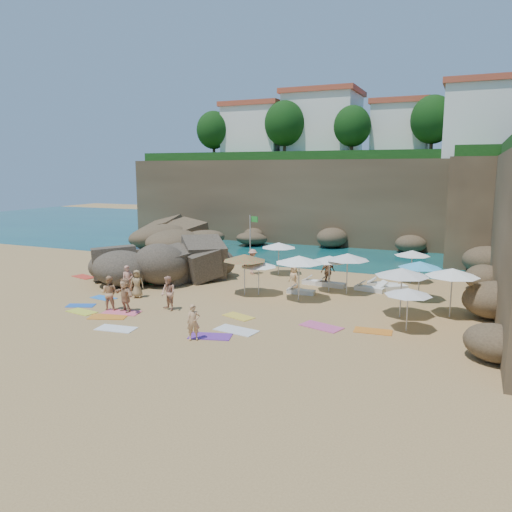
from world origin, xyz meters
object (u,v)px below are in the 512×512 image
at_px(flag_pole, 252,233).
at_px(person_stand_1, 109,293).
at_px(parasol_2, 348,257).
at_px(lounger_0, 370,289).
at_px(person_stand_5, 175,259).
at_px(rock_outcrop, 157,281).
at_px(person_stand_2, 253,262).
at_px(parasol_1, 329,259).
at_px(person_stand_0, 128,281).
at_px(parasol_0, 279,245).
at_px(person_stand_4, 294,278).
at_px(person_stand_3, 328,272).

distance_m(flag_pole, person_stand_1, 14.63).
xyz_separation_m(parasol_2, lounger_0, (1.12, 1.13, -2.03)).
bearing_deg(person_stand_5, rock_outcrop, -79.20).
distance_m(person_stand_1, person_stand_2, 11.46).
relative_size(parasol_1, person_stand_0, 1.29).
xyz_separation_m(parasol_0, lounger_0, (6.62, -2.23, -1.91)).
xyz_separation_m(person_stand_1, person_stand_5, (-2.75, 10.51, -0.17)).
relative_size(flag_pole, lounger_0, 2.14).
bearing_deg(lounger_0, person_stand_1, -130.13).
bearing_deg(person_stand_2, rock_outcrop, 82.33).
bearing_deg(rock_outcrop, person_stand_0, -78.91).
bearing_deg(person_stand_4, parasol_0, 151.42).
distance_m(flag_pole, person_stand_3, 8.90).
bearing_deg(parasol_2, person_stand_0, -154.11).
xyz_separation_m(parasol_1, person_stand_3, (-0.44, 1.35, -1.06)).
bearing_deg(flag_pole, person_stand_5, -137.15).
xyz_separation_m(parasol_0, person_stand_1, (-4.83, -11.55, -1.15)).
relative_size(rock_outcrop, person_stand_2, 4.21).
relative_size(rock_outcrop, person_stand_4, 4.97).
xyz_separation_m(parasol_1, person_stand_5, (-12.02, 2.27, -1.25)).
height_order(parasol_2, person_stand_2, parasol_2).
height_order(person_stand_4, person_stand_5, person_stand_4).
bearing_deg(lounger_0, parasol_0, 172.15).
bearing_deg(lounger_0, person_stand_5, -174.03).
relative_size(rock_outcrop, lounger_0, 4.20).
height_order(lounger_0, person_stand_2, person_stand_2).
bearing_deg(parasol_0, lounger_0, -18.60).
relative_size(parasol_2, person_stand_1, 1.40).
relative_size(parasol_0, person_stand_5, 1.63).
bearing_deg(person_stand_2, flag_pole, -24.70).
bearing_deg(person_stand_2, parasol_2, -161.31).
bearing_deg(parasol_1, person_stand_5, 169.31).
bearing_deg(person_stand_1, person_stand_0, -85.64).
height_order(parasol_0, parasol_2, parasol_2).
xyz_separation_m(person_stand_2, person_stand_4, (4.11, -3.23, -0.13)).
bearing_deg(rock_outcrop, person_stand_3, 15.74).
xyz_separation_m(person_stand_2, person_stand_3, (5.68, -1.42, 0.04)).
xyz_separation_m(rock_outcrop, person_stand_0, (0.77, -3.91, 0.88)).
height_order(person_stand_1, person_stand_5, person_stand_1).
relative_size(parasol_0, person_stand_0, 1.34).
height_order(person_stand_2, person_stand_4, person_stand_2).
xyz_separation_m(flag_pole, lounger_0, (9.94, -5.15, -2.24)).
bearing_deg(person_stand_2, person_stand_4, -178.03).
relative_size(flag_pole, person_stand_4, 2.53).
xyz_separation_m(rock_outcrop, parasol_2, (12.04, 1.56, 2.17)).
relative_size(parasol_0, parasol_2, 0.94).
height_order(parasol_0, person_stand_0, parasol_0).
bearing_deg(parasol_2, person_stand_3, 137.17).
relative_size(parasol_2, person_stand_3, 1.38).
xyz_separation_m(parasol_2, person_stand_0, (-11.27, -5.47, -1.29)).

